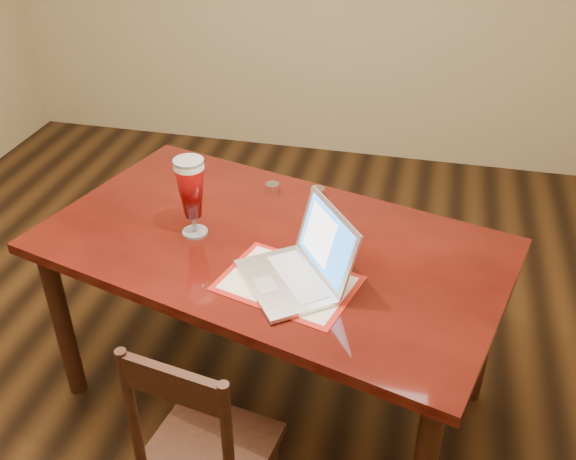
# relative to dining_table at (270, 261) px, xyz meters

# --- Properties ---
(ground) EXTENTS (5.00, 5.00, 0.00)m
(ground) POSITION_rel_dining_table_xyz_m (-0.34, -0.00, -0.74)
(ground) COLOR black
(ground) RESTS_ON ground
(dining_table) EXTENTS (1.95, 1.41, 1.14)m
(dining_table) POSITION_rel_dining_table_xyz_m (0.00, 0.00, 0.00)
(dining_table) COLOR #4A0F09
(dining_table) RESTS_ON ground
(dining_chair) EXTENTS (0.46, 0.44, 0.94)m
(dining_chair) POSITION_rel_dining_table_xyz_m (-0.04, -0.69, -0.29)
(dining_chair) COLOR black
(dining_chair) RESTS_ON ground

